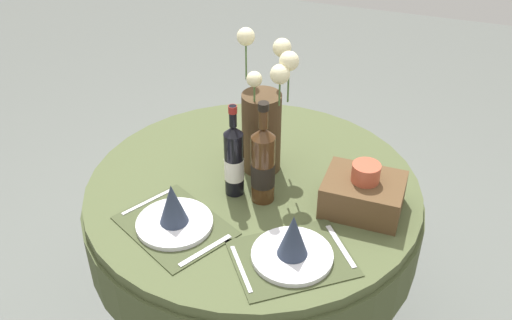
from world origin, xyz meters
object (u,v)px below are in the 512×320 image
place_setting_right (293,246)px  wine_bottle_left (234,160)px  wine_bottle_centre (263,164)px  dining_table (253,216)px  woven_basket_side_right (363,193)px  flower_vase (263,120)px  place_setting_left (174,215)px

place_setting_right → wine_bottle_left: wine_bottle_left is taller
place_setting_right → wine_bottle_left: size_ratio=1.29×
place_setting_right → wine_bottle_centre: bearing=126.3°
dining_table → wine_bottle_centre: bearing=-48.6°
wine_bottle_left → wine_bottle_centre: (0.10, -0.00, 0.01)m
dining_table → place_setting_right: bearing=-52.5°
dining_table → woven_basket_side_right: 0.43m
place_setting_right → wine_bottle_left: (-0.28, 0.24, 0.08)m
flower_vase → woven_basket_side_right: flower_vase is taller
dining_table → place_setting_right: place_setting_right is taller
dining_table → woven_basket_side_right: (0.38, -0.01, 0.21)m
place_setting_left → wine_bottle_left: wine_bottle_left is taller
wine_bottle_left → place_setting_right: bearing=-40.9°
place_setting_left → wine_bottle_centre: (0.21, 0.23, 0.09)m
dining_table → place_setting_left: bearing=-117.7°
wine_bottle_left → woven_basket_side_right: size_ratio=1.32×
flower_vase → place_setting_right: bearing=-60.2°
flower_vase → wine_bottle_centre: (0.06, -0.17, -0.06)m
place_setting_left → wine_bottle_centre: bearing=46.9°
flower_vase → woven_basket_side_right: size_ratio=1.92×
flower_vase → wine_bottle_centre: size_ratio=1.33×
woven_basket_side_right → dining_table: bearing=179.1°
place_setting_right → woven_basket_side_right: woven_basket_side_right is taller
flower_vase → wine_bottle_left: flower_vase is taller
wine_bottle_centre → flower_vase: bearing=109.3°
wine_bottle_centre → woven_basket_side_right: size_ratio=1.45×
place_setting_right → flower_vase: (-0.24, 0.41, 0.15)m
place_setting_right → wine_bottle_left: bearing=139.1°
dining_table → wine_bottle_left: size_ratio=3.54×
place_setting_left → wine_bottle_left: 0.27m
wine_bottle_left → wine_bottle_centre: size_ratio=0.92×
place_setting_left → wine_bottle_centre: wine_bottle_centre is taller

